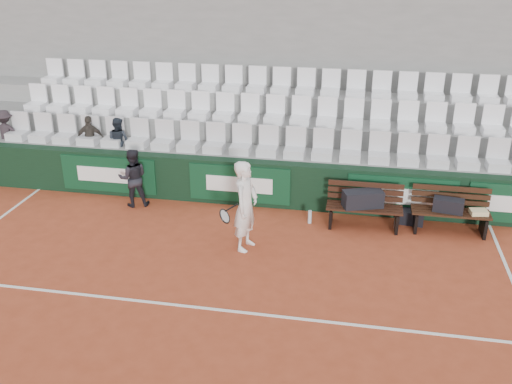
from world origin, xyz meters
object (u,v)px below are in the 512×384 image
Objects in this scene: spectator_a at (3,115)px; sports_bag_right at (448,205)px; bench_right at (449,222)px; sports_bag_ground at (412,217)px; sports_bag_left at (363,199)px; spectator_c at (117,122)px; bench_left at (364,217)px; water_bottle_far at (396,222)px; tennis_player at (246,206)px; spectator_b at (88,120)px; ball_kid at (133,178)px; water_bottle_near at (310,217)px.

sports_bag_right is at bearing 157.68° from spectator_a.
bench_right is 0.74m from sports_bag_ground.
sports_bag_left is 0.71× the size of spectator_c.
bench_right is 1.37× the size of spectator_c.
bench_left is 1.04m from sports_bag_ground.
tennis_player is at bearing -154.61° from water_bottle_far.
water_bottle_far is at bearing 6.19° from bench_left.
bench_left is 6.59m from spectator_b.
spectator_c reaches higher than sports_bag_right.
sports_bag_right is 0.81m from sports_bag_ground.
spectator_b reaches higher than spectator_c.
ball_kid is (-5.90, -0.19, 0.50)m from sports_bag_ground.
sports_bag_ground is at bearing 19.50° from bench_left.
tennis_player is (-3.77, -1.35, 0.28)m from sports_bag_right.
tennis_player is at bearing -160.35° from bench_right.
bench_left is 5.93m from spectator_c.
tennis_player is (-3.14, -1.61, 0.72)m from sports_bag_ground.
tennis_player is 1.34× the size of ball_kid.
spectator_a is at bearing 158.82° from tennis_player.
sports_bag_right is (1.65, 0.08, -0.03)m from sports_bag_left.
water_bottle_near is at bearing -178.67° from sports_bag_left.
sports_bag_left is 1.65m from sports_bag_right.
water_bottle_far is (-0.32, -0.28, -0.01)m from sports_bag_ground.
water_bottle_far is (-0.95, -0.01, -0.45)m from sports_bag_right.
sports_bag_left is at bearing 173.35° from bench_left.
water_bottle_near is 0.21× the size of ball_kid.
sports_bag_left is 8.59m from spectator_a.
ball_kid is (-2.76, 1.42, -0.22)m from tennis_player.
spectator_b is at bearing 149.56° from tennis_player.
tennis_player reaches higher than water_bottle_far.
bench_left is 4.94m from ball_kid.
spectator_b is at bearing 169.32° from sports_bag_left.
water_bottle_near is at bearing 153.94° from spectator_b.
bench_left is 1.37× the size of spectator_c.
bench_left is 5.78× the size of water_bottle_far.
spectator_a reaches higher than spectator_c.
tennis_player is (-1.08, -1.25, 0.73)m from water_bottle_near.
water_bottle_near is 0.16× the size of tennis_player.
water_bottle_near is at bearing 157.04° from ball_kid.
spectator_c is (0.69, 0.00, -0.00)m from spectator_b.
ball_kid is (-6.53, 0.07, 0.06)m from sports_bag_right.
bench_right is 0.36m from sports_bag_right.
tennis_player is at bearing -149.04° from sports_bag_left.
spectator_a is (-8.46, 1.19, 0.95)m from sports_bag_left.
spectator_c is (-7.32, 1.09, 1.32)m from bench_right.
spectator_b is (-7.95, 1.11, 0.97)m from sports_bag_right.
bench_left is at bearing -160.50° from sports_bag_ground.
spectator_c is (-6.63, 0.85, 1.40)m from sports_bag_ground.
bench_right is at bearing 159.15° from spectator_b.
spectator_a reaches higher than spectator_b.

